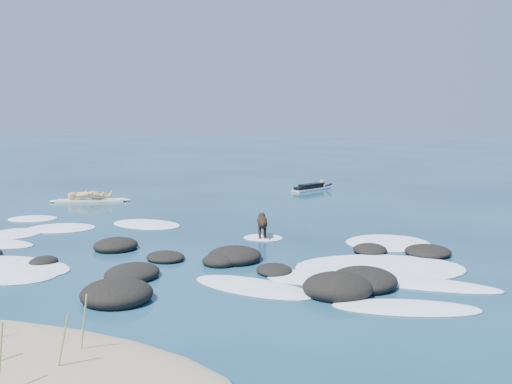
# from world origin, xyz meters

# --- Properties ---
(ground) EXTENTS (160.00, 160.00, 0.00)m
(ground) POSITION_xyz_m (0.00, 0.00, 0.00)
(ground) COLOR #0A2642
(ground) RESTS_ON ground
(reef_rocks) EXTENTS (11.28, 6.36, 0.54)m
(reef_rocks) POSITION_xyz_m (2.67, -2.33, 0.11)
(reef_rocks) COLOR black
(reef_rocks) RESTS_ON ground
(breaking_foam) EXTENTS (15.17, 7.66, 0.12)m
(breaking_foam) POSITION_xyz_m (1.55, -1.01, 0.01)
(breaking_foam) COLOR white
(breaking_foam) RESTS_ON ground
(standing_surfer_rig) EXTENTS (3.00, 1.45, 1.77)m
(standing_surfer_rig) POSITION_xyz_m (-5.83, 6.10, 0.70)
(standing_surfer_rig) COLOR #F9F2C7
(standing_surfer_rig) RESTS_ON ground
(paddling_surfer_rig) EXTENTS (1.66, 2.24, 0.42)m
(paddling_surfer_rig) POSITION_xyz_m (2.04, 11.66, 0.14)
(paddling_surfer_rig) COLOR silver
(paddling_surfer_rig) RESTS_ON ground
(dog) EXTENTS (0.46, 1.06, 0.69)m
(dog) POSITION_xyz_m (2.27, 1.23, 0.45)
(dog) COLOR black
(dog) RESTS_ON ground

